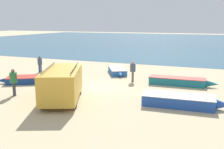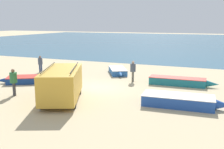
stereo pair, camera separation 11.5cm
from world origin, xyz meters
name	(u,v)px [view 1 (the left image)]	position (x,y,z in m)	size (l,w,h in m)	color
ground_plane	(97,88)	(0.00, 0.00, 0.00)	(200.00, 200.00, 0.00)	tan
sea_water	(183,41)	(0.00, 52.00, 0.00)	(120.00, 80.00, 0.01)	#33607A
parked_van	(62,83)	(-0.63, -3.72, 1.14)	(3.82, 5.33, 2.18)	gold
fishing_rowboat_0	(117,71)	(-0.50, 5.78, 0.27)	(2.81, 3.95, 0.54)	#2D66AD
fishing_rowboat_1	(32,79)	(-5.74, -0.32, 0.26)	(4.88, 3.54, 0.53)	navy
fishing_rowboat_2	(180,81)	(5.69, 3.32, 0.30)	(5.30, 1.39, 0.60)	#1E757F
fishing_rowboat_3	(181,101)	(6.48, -2.05, 0.33)	(5.08, 1.86, 0.66)	#234CA3
fisherman_0	(133,69)	(1.85, 3.16, 1.04)	(0.46, 0.46, 1.73)	#5B564C
fisherman_1	(70,74)	(-2.01, -0.42, 1.02)	(0.45, 0.45, 1.71)	#38383D
fisherman_2	(13,80)	(-4.31, -3.94, 1.09)	(0.48, 0.48, 1.83)	#38383D
fisherman_3	(40,63)	(-7.81, 3.56, 0.99)	(0.43, 0.43, 1.65)	navy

